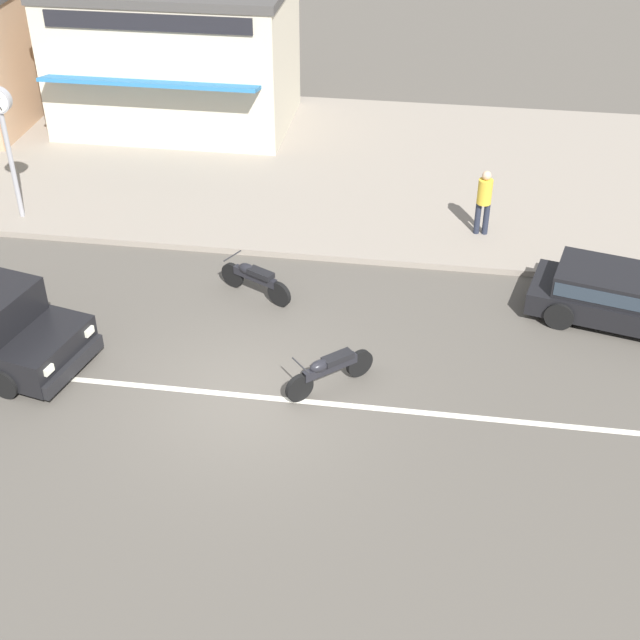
{
  "coord_description": "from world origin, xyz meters",
  "views": [
    {
      "loc": [
        3.2,
        -12.48,
        10.52
      ],
      "look_at": [
        1.12,
        1.51,
        0.8
      ],
      "focal_mm": 50.0,
      "sensor_mm": 36.0,
      "label": 1
    }
  ],
  "objects_px": {
    "motorcycle_2": "(255,279)",
    "shopfront_corner_warung": "(175,54)",
    "motorcycle_0": "(329,370)",
    "street_clock": "(3,123)",
    "hatchback_black_2": "(619,295)",
    "pedestrian_near_clock": "(484,198)"
  },
  "relations": [
    {
      "from": "motorcycle_0",
      "to": "shopfront_corner_warung",
      "type": "xyz_separation_m",
      "value": [
        -6.25,
        11.93,
        1.79
      ]
    },
    {
      "from": "hatchback_black_2",
      "to": "pedestrian_near_clock",
      "type": "xyz_separation_m",
      "value": [
        -2.78,
        3.05,
        0.5
      ]
    },
    {
      "from": "hatchback_black_2",
      "to": "street_clock",
      "type": "height_order",
      "value": "street_clock"
    },
    {
      "from": "street_clock",
      "to": "hatchback_black_2",
      "type": "bearing_deg",
      "value": -9.19
    },
    {
      "from": "hatchback_black_2",
      "to": "pedestrian_near_clock",
      "type": "bearing_deg",
      "value": 132.36
    },
    {
      "from": "hatchback_black_2",
      "to": "street_clock",
      "type": "xyz_separation_m",
      "value": [
        -14.02,
        2.27,
        2.0
      ]
    },
    {
      "from": "motorcycle_2",
      "to": "pedestrian_near_clock",
      "type": "distance_m",
      "value": 5.86
    },
    {
      "from": "pedestrian_near_clock",
      "to": "shopfront_corner_warung",
      "type": "relative_size",
      "value": 0.24
    },
    {
      "from": "motorcycle_0",
      "to": "street_clock",
      "type": "bearing_deg",
      "value": 147.38
    },
    {
      "from": "shopfront_corner_warung",
      "to": "street_clock",
      "type": "bearing_deg",
      "value": -108.63
    },
    {
      "from": "street_clock",
      "to": "pedestrian_near_clock",
      "type": "xyz_separation_m",
      "value": [
        11.24,
        0.78,
        -1.5
      ]
    },
    {
      "from": "motorcycle_0",
      "to": "shopfront_corner_warung",
      "type": "distance_m",
      "value": 13.59
    },
    {
      "from": "motorcycle_0",
      "to": "motorcycle_2",
      "type": "height_order",
      "value": "same"
    },
    {
      "from": "motorcycle_2",
      "to": "shopfront_corner_warung",
      "type": "distance_m",
      "value": 10.1
    },
    {
      "from": "motorcycle_0",
      "to": "pedestrian_near_clock",
      "type": "bearing_deg",
      "value": 65.7
    },
    {
      "from": "pedestrian_near_clock",
      "to": "shopfront_corner_warung",
      "type": "height_order",
      "value": "shopfront_corner_warung"
    },
    {
      "from": "hatchback_black_2",
      "to": "motorcycle_2",
      "type": "xyz_separation_m",
      "value": [
        -7.6,
        -0.21,
        -0.17
      ]
    },
    {
      "from": "motorcycle_2",
      "to": "street_clock",
      "type": "height_order",
      "value": "street_clock"
    },
    {
      "from": "motorcycle_0",
      "to": "pedestrian_near_clock",
      "type": "xyz_separation_m",
      "value": [
        2.79,
        6.18,
        0.67
      ]
    },
    {
      "from": "motorcycle_0",
      "to": "pedestrian_near_clock",
      "type": "distance_m",
      "value": 6.82
    },
    {
      "from": "motorcycle_0",
      "to": "motorcycle_2",
      "type": "xyz_separation_m",
      "value": [
        -2.03,
        2.93,
        -0.0
      ]
    },
    {
      "from": "hatchback_black_2",
      "to": "street_clock",
      "type": "relative_size",
      "value": 1.26
    }
  ]
}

